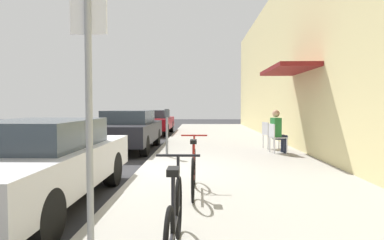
{
  "coord_description": "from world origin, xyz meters",
  "views": [
    {
      "loc": [
        1.37,
        -7.04,
        1.53
      ],
      "look_at": [
        1.0,
        7.85,
        0.88
      ],
      "focal_mm": 30.42,
      "sensor_mm": 36.0,
      "label": 1
    }
  ],
  "objects_px": {
    "parked_car_1": "(128,129)",
    "parked_car_2": "(154,121)",
    "parked_car_0": "(36,161)",
    "street_sign": "(89,93)",
    "bicycle_1": "(194,171)",
    "parking_meter": "(167,129)",
    "cafe_chair_1": "(269,133)",
    "bicycle_0": "(175,222)",
    "cafe_chair_0": "(276,136)",
    "seated_patron_0": "(278,130)"
  },
  "relations": [
    {
      "from": "parked_car_1",
      "to": "bicycle_0",
      "type": "distance_m",
      "value": 8.54
    },
    {
      "from": "bicycle_1",
      "to": "cafe_chair_1",
      "type": "distance_m",
      "value": 6.01
    },
    {
      "from": "parked_car_1",
      "to": "parked_car_2",
      "type": "bearing_deg",
      "value": 90.0
    },
    {
      "from": "cafe_chair_1",
      "to": "cafe_chair_0",
      "type": "bearing_deg",
      "value": -90.08
    },
    {
      "from": "parked_car_1",
      "to": "bicycle_0",
      "type": "height_order",
      "value": "parked_car_1"
    },
    {
      "from": "parked_car_2",
      "to": "parked_car_1",
      "type": "bearing_deg",
      "value": -90.0
    },
    {
      "from": "parked_car_1",
      "to": "parking_meter",
      "type": "height_order",
      "value": "parking_meter"
    },
    {
      "from": "cafe_chair_0",
      "to": "seated_patron_0",
      "type": "distance_m",
      "value": 0.2
    },
    {
      "from": "street_sign",
      "to": "cafe_chair_0",
      "type": "bearing_deg",
      "value": 64.94
    },
    {
      "from": "parking_meter",
      "to": "cafe_chair_1",
      "type": "relative_size",
      "value": 1.52
    },
    {
      "from": "parked_car_0",
      "to": "street_sign",
      "type": "height_order",
      "value": "street_sign"
    },
    {
      "from": "parking_meter",
      "to": "seated_patron_0",
      "type": "height_order",
      "value": "parking_meter"
    },
    {
      "from": "bicycle_1",
      "to": "cafe_chair_1",
      "type": "height_order",
      "value": "bicycle_1"
    },
    {
      "from": "parking_meter",
      "to": "bicycle_1",
      "type": "relative_size",
      "value": 0.77
    },
    {
      "from": "seated_patron_0",
      "to": "cafe_chair_1",
      "type": "bearing_deg",
      "value": 93.41
    },
    {
      "from": "cafe_chair_1",
      "to": "street_sign",
      "type": "bearing_deg",
      "value": -112.27
    },
    {
      "from": "bicycle_1",
      "to": "cafe_chair_1",
      "type": "relative_size",
      "value": 1.97
    },
    {
      "from": "parking_meter",
      "to": "bicycle_0",
      "type": "xyz_separation_m",
      "value": [
        0.69,
        -6.1,
        -0.41
      ]
    },
    {
      "from": "bicycle_0",
      "to": "seated_patron_0",
      "type": "bearing_deg",
      "value": 69.56
    },
    {
      "from": "parked_car_1",
      "to": "parking_meter",
      "type": "relative_size",
      "value": 3.33
    },
    {
      "from": "bicycle_0",
      "to": "parked_car_1",
      "type": "bearing_deg",
      "value": 105.23
    },
    {
      "from": "street_sign",
      "to": "bicycle_1",
      "type": "xyz_separation_m",
      "value": [
        0.87,
        2.38,
        -1.16
      ]
    },
    {
      "from": "seated_patron_0",
      "to": "parked_car_0",
      "type": "bearing_deg",
      "value": -134.18
    },
    {
      "from": "bicycle_1",
      "to": "cafe_chair_1",
      "type": "xyz_separation_m",
      "value": [
        2.37,
        5.52,
        0.14
      ]
    },
    {
      "from": "seated_patron_0",
      "to": "cafe_chair_1",
      "type": "distance_m",
      "value": 0.99
    },
    {
      "from": "parked_car_0",
      "to": "cafe_chair_1",
      "type": "distance_m",
      "value": 7.57
    },
    {
      "from": "seated_patron_0",
      "to": "cafe_chair_1",
      "type": "relative_size",
      "value": 1.48
    },
    {
      "from": "parked_car_2",
      "to": "street_sign",
      "type": "bearing_deg",
      "value": -84.15
    },
    {
      "from": "parked_car_1",
      "to": "seated_patron_0",
      "type": "xyz_separation_m",
      "value": [
        4.79,
        -1.38,
        0.1
      ]
    },
    {
      "from": "parked_car_0",
      "to": "bicycle_0",
      "type": "bearing_deg",
      "value": -40.5
    },
    {
      "from": "cafe_chair_0",
      "to": "parking_meter",
      "type": "bearing_deg",
      "value": -166.86
    },
    {
      "from": "street_sign",
      "to": "bicycle_1",
      "type": "bearing_deg",
      "value": 69.97
    },
    {
      "from": "parking_meter",
      "to": "bicycle_0",
      "type": "distance_m",
      "value": 6.15
    },
    {
      "from": "parked_car_0",
      "to": "bicycle_1",
      "type": "distance_m",
      "value": 2.41
    },
    {
      "from": "parked_car_0",
      "to": "bicycle_1",
      "type": "bearing_deg",
      "value": 9.37
    },
    {
      "from": "street_sign",
      "to": "cafe_chair_1",
      "type": "relative_size",
      "value": 2.99
    },
    {
      "from": "parked_car_0",
      "to": "bicycle_1",
      "type": "xyz_separation_m",
      "value": [
        2.37,
        0.39,
        -0.21
      ]
    },
    {
      "from": "parked_car_0",
      "to": "bicycle_0",
      "type": "xyz_separation_m",
      "value": [
        2.24,
        -1.91,
        -0.21
      ]
    },
    {
      "from": "parked_car_1",
      "to": "parking_meter",
      "type": "bearing_deg",
      "value": -54.04
    },
    {
      "from": "bicycle_0",
      "to": "street_sign",
      "type": "bearing_deg",
      "value": -174.09
    },
    {
      "from": "parking_meter",
      "to": "street_sign",
      "type": "relative_size",
      "value": 0.51
    },
    {
      "from": "parked_car_1",
      "to": "cafe_chair_0",
      "type": "relative_size",
      "value": 5.06
    },
    {
      "from": "bicycle_0",
      "to": "parked_car_0",
      "type": "bearing_deg",
      "value": 139.5
    },
    {
      "from": "parked_car_1",
      "to": "cafe_chair_1",
      "type": "distance_m",
      "value": 4.75
    },
    {
      "from": "bicycle_1",
      "to": "seated_patron_0",
      "type": "bearing_deg",
      "value": 61.9
    },
    {
      "from": "parked_car_0",
      "to": "street_sign",
      "type": "bearing_deg",
      "value": -53.02
    },
    {
      "from": "parked_car_1",
      "to": "bicycle_1",
      "type": "height_order",
      "value": "parked_car_1"
    },
    {
      "from": "parking_meter",
      "to": "bicycle_1",
      "type": "xyz_separation_m",
      "value": [
        0.82,
        -3.79,
        -0.41
      ]
    },
    {
      "from": "bicycle_1",
      "to": "cafe_chair_0",
      "type": "relative_size",
      "value": 1.97
    },
    {
      "from": "parking_meter",
      "to": "cafe_chair_1",
      "type": "distance_m",
      "value": 3.63
    }
  ]
}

